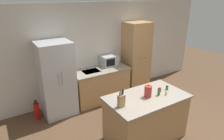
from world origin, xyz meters
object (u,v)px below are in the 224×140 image
kettle (148,91)px  spice_bottle_green_herb (160,90)px  spice_bottle_short_red (159,92)px  fire_extinguisher (37,110)px  refrigerator (56,79)px  spice_bottle_amber_oil (166,93)px  spice_bottle_tall_dark (167,88)px  pantry_cabinet (136,57)px  microwave (109,60)px  knife_block (121,100)px

kettle → spice_bottle_green_herb: bearing=4.3°
spice_bottle_short_red → fire_extinguisher: (-1.95, 1.93, -0.81)m
spice_bottle_short_red → refrigerator: bearing=126.1°
spice_bottle_amber_oil → spice_bottle_green_herb: 0.16m
refrigerator → fire_extinguisher: bearing=-178.9°
spice_bottle_tall_dark → kettle: 0.53m
spice_bottle_short_red → spice_bottle_amber_oil: bearing=-24.6°
refrigerator → pantry_cabinet: (2.44, 0.07, 0.12)m
microwave → kettle: (-0.36, -2.04, 0.02)m
spice_bottle_tall_dark → pantry_cabinet: bearing=69.4°
pantry_cabinet → spice_bottle_tall_dark: pantry_cabinet is taller
spice_bottle_tall_dark → refrigerator: bearing=132.7°
kettle → fire_extinguisher: size_ratio=0.51×
pantry_cabinet → kettle: pantry_cabinet is taller
knife_block → spice_bottle_green_herb: knife_block is taller
knife_block → spice_bottle_amber_oil: bearing=-6.4°
pantry_cabinet → kettle: (-1.25, -1.94, 0.04)m
refrigerator → fire_extinguisher: 0.87m
spice_bottle_tall_dark → fire_extinguisher: 3.01m
refrigerator → microwave: size_ratio=4.05×
refrigerator → spice_bottle_short_red: bearing=-53.9°
refrigerator → knife_block: refrigerator is taller
fire_extinguisher → spice_bottle_tall_dark: bearing=-39.4°
refrigerator → knife_block: bearing=-73.2°
knife_block → fire_extinguisher: knife_block is taller
pantry_cabinet → refrigerator: bearing=-178.3°
pantry_cabinet → microwave: 0.89m
pantry_cabinet → spice_bottle_tall_dark: bearing=-110.6°
knife_block → spice_bottle_green_herb: (0.97, 0.05, -0.08)m
spice_bottle_amber_oil → fire_extinguisher: spice_bottle_amber_oil is taller
spice_bottle_tall_dark → spice_bottle_amber_oil: (-0.17, -0.14, -0.00)m
spice_bottle_short_red → spice_bottle_tall_dark: bearing=14.7°
refrigerator → fire_extinguisher: size_ratio=3.71×
spice_bottle_green_herb → fire_extinguisher: (-2.07, 1.83, -0.78)m
spice_bottle_tall_dark → fire_extinguisher: bearing=140.6°
pantry_cabinet → knife_block: (-1.87, -1.96, 0.05)m
spice_bottle_short_red → spice_bottle_amber_oil: (0.13, -0.06, -0.04)m
refrigerator → spice_bottle_amber_oil: (1.55, -2.00, 0.09)m
spice_bottle_tall_dark → spice_bottle_amber_oil: 0.22m
spice_bottle_green_herb → fire_extinguisher: size_ratio=0.19×
pantry_cabinet → spice_bottle_amber_oil: bearing=-113.4°
pantry_cabinet → spice_bottle_short_red: bearing=-117.1°
microwave → spice_bottle_tall_dark: bearing=-85.5°
refrigerator → pantry_cabinet: size_ratio=0.88×
refrigerator → knife_block: (0.57, -1.89, 0.17)m
refrigerator → spice_bottle_green_herb: 2.40m
spice_bottle_amber_oil → spice_bottle_green_herb: size_ratio=0.91×
spice_bottle_tall_dark → spice_bottle_amber_oil: bearing=-140.2°
pantry_cabinet → microwave: size_ratio=4.61×
knife_block → spice_bottle_amber_oil: (0.98, -0.11, -0.08)m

